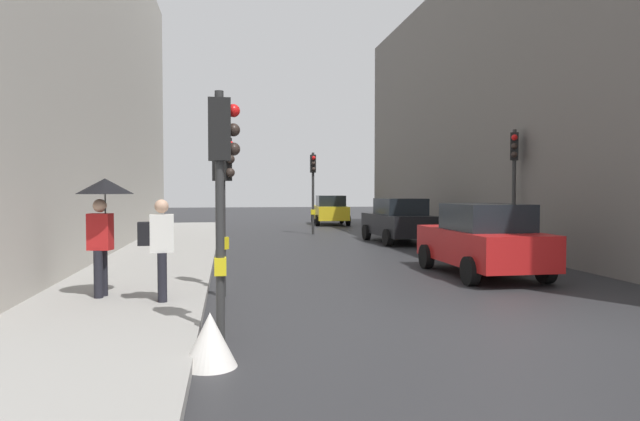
% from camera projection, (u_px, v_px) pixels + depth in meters
% --- Properties ---
extents(ground_plane, '(120.00, 120.00, 0.00)m').
position_uv_depth(ground_plane, '(513.00, 327.00, 8.48)').
color(ground_plane, '#28282B').
extents(sidewalk_kerb, '(3.10, 40.00, 0.16)m').
position_uv_depth(sidewalk_kerb, '(146.00, 274.00, 13.38)').
color(sidewalk_kerb, gray).
rests_on(sidewalk_kerb, ground).
extents(building_facade_right, '(12.00, 27.68, 10.81)m').
position_uv_depth(building_facade_right, '(615.00, 105.00, 21.80)').
color(building_facade_right, slate).
rests_on(building_facade_right, ground).
extents(traffic_light_near_left, '(0.43, 0.25, 3.43)m').
position_uv_depth(traffic_light_near_left, '(221.00, 170.00, 7.54)').
color(traffic_light_near_left, '#2D2D2D').
rests_on(traffic_light_near_left, ground).
extents(traffic_light_near_right, '(0.44, 0.39, 3.21)m').
position_uv_depth(traffic_light_near_right, '(223.00, 184.00, 10.82)').
color(traffic_light_near_right, '#2D2D2D').
rests_on(traffic_light_near_right, ground).
extents(traffic_light_mid_street, '(0.36, 0.45, 3.95)m').
position_uv_depth(traffic_light_mid_street, '(514.00, 170.00, 17.07)').
color(traffic_light_mid_street, '#2D2D2D').
rests_on(traffic_light_mid_street, ground).
extents(traffic_light_far_median, '(0.25, 0.43, 3.85)m').
position_uv_depth(traffic_light_far_median, '(313.00, 178.00, 26.22)').
color(traffic_light_far_median, '#2D2D2D').
rests_on(traffic_light_far_median, ground).
extents(car_dark_suv, '(2.18, 4.28, 1.76)m').
position_uv_depth(car_dark_suv, '(399.00, 221.00, 22.10)').
color(car_dark_suv, black).
rests_on(car_dark_suv, ground).
extents(car_red_sedan, '(2.03, 4.21, 1.76)m').
position_uv_depth(car_red_sedan, '(482.00, 240.00, 13.56)').
color(car_red_sedan, red).
rests_on(car_red_sedan, ground).
extents(car_yellow_taxi, '(2.21, 4.30, 1.76)m').
position_uv_depth(car_yellow_taxi, '(330.00, 210.00, 33.70)').
color(car_yellow_taxi, yellow).
rests_on(car_yellow_taxi, ground).
extents(pedestrian_with_umbrella, '(1.00, 1.00, 2.14)m').
position_uv_depth(pedestrian_with_umbrella, '(104.00, 204.00, 9.99)').
color(pedestrian_with_umbrella, black).
rests_on(pedestrian_with_umbrella, sidewalk_kerb).
extents(pedestrian_with_black_backpack, '(0.63, 0.36, 1.77)m').
position_uv_depth(pedestrian_with_black_backpack, '(159.00, 244.00, 9.64)').
color(pedestrian_with_black_backpack, black).
rests_on(pedestrian_with_black_backpack, sidewalk_kerb).
extents(warning_sign_triangle, '(0.64, 0.64, 0.65)m').
position_uv_depth(warning_sign_triangle, '(210.00, 340.00, 6.56)').
color(warning_sign_triangle, silver).
rests_on(warning_sign_triangle, ground).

